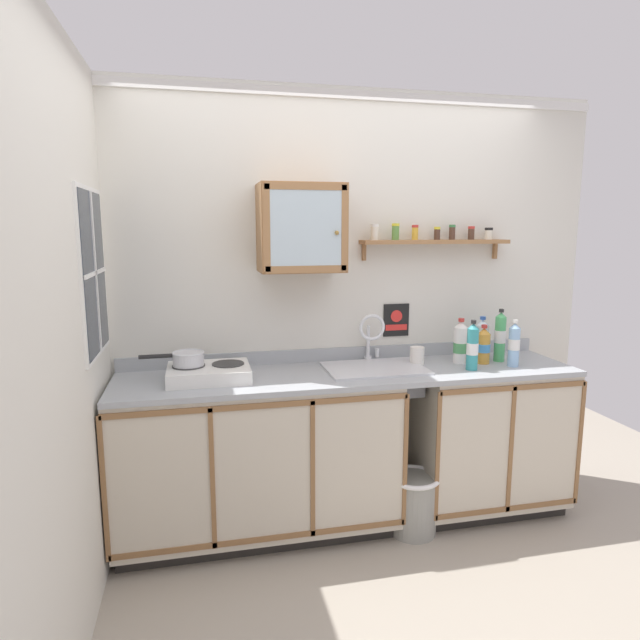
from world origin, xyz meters
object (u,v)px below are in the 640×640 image
object	(u,v)px
hot_plate_stove	(209,373)
mug	(417,355)
bottle_opaque_white_4	(460,343)
wall_cabinet	(301,228)
trash_bin	(413,502)
bottle_soda_green_1	(500,337)
sink	(374,373)
bottle_water_clear_0	(482,340)
saucepan	(187,358)
bottle_water_blue_2	(514,345)
bottle_juice_amber_3	(483,346)
warning_sign	(396,320)
bottle_detergent_teal_5	(472,347)

from	to	relation	value
hot_plate_stove	mug	xyz separation A→B (m)	(1.24, 0.07, 0.02)
bottle_opaque_white_4	wall_cabinet	distance (m)	1.19
hot_plate_stove	trash_bin	world-z (taller)	hot_plate_stove
hot_plate_stove	bottle_soda_green_1	bearing A→B (deg)	1.05
sink	bottle_water_clear_0	size ratio (longest dim) A/B	2.11
sink	bottle_soda_green_1	size ratio (longest dim) A/B	1.76
hot_plate_stove	saucepan	xyz separation A→B (m)	(-0.11, 0.02, 0.08)
sink	hot_plate_stove	bearing A→B (deg)	-178.17
mug	hot_plate_stove	bearing A→B (deg)	-176.73
hot_plate_stove	bottle_water_blue_2	distance (m)	1.78
bottle_soda_green_1	trash_bin	size ratio (longest dim) A/B	0.93
bottle_juice_amber_3	warning_sign	xyz separation A→B (m)	(-0.46, 0.27, 0.13)
wall_cabinet	trash_bin	world-z (taller)	wall_cabinet
bottle_opaque_white_4	wall_cabinet	world-z (taller)	wall_cabinet
trash_bin	hot_plate_stove	bearing A→B (deg)	169.98
sink	warning_sign	xyz separation A→B (m)	(0.22, 0.25, 0.27)
bottle_soda_green_1	bottle_juice_amber_3	distance (m)	0.14
sink	hot_plate_stove	distance (m)	0.96
bottle_water_clear_0	warning_sign	size ratio (longest dim) A/B	1.32
warning_sign	mug	bearing A→B (deg)	-73.20
hot_plate_stove	saucepan	distance (m)	0.14
bottle_opaque_white_4	saucepan	bearing A→B (deg)	-179.38
bottle_juice_amber_3	mug	world-z (taller)	bottle_juice_amber_3
bottle_water_blue_2	warning_sign	xyz separation A→B (m)	(-0.60, 0.38, 0.11)
bottle_detergent_teal_5	mug	world-z (taller)	bottle_detergent_teal_5
trash_bin	mug	bearing A→B (deg)	67.50
mug	bottle_water_blue_2	bearing A→B (deg)	-17.80
sink	bottle_water_blue_2	xyz separation A→B (m)	(0.82, -0.13, 0.16)
bottle_water_clear_0	bottle_soda_green_1	bearing A→B (deg)	-37.97
bottle_water_clear_0	trash_bin	xyz separation A→B (m)	(-0.55, -0.30, -0.87)
bottle_water_blue_2	warning_sign	bearing A→B (deg)	147.79
mug	wall_cabinet	distance (m)	1.03
bottle_detergent_teal_5	bottle_water_blue_2	bearing A→B (deg)	4.15
bottle_juice_amber_3	warning_sign	size ratio (longest dim) A/B	1.15
bottle_water_blue_2	bottle_juice_amber_3	size ratio (longest dim) A/B	1.18
saucepan	bottle_detergent_teal_5	world-z (taller)	bottle_detergent_teal_5
bottle_juice_amber_3	warning_sign	distance (m)	0.55
bottle_water_blue_2	bottle_water_clear_0	bearing A→B (deg)	115.99
trash_bin	sink	bearing A→B (deg)	126.95
warning_sign	trash_bin	xyz separation A→B (m)	(-0.05, -0.48, -0.98)
bottle_water_clear_0	trash_bin	size ratio (longest dim) A/B	0.77
bottle_juice_amber_3	bottle_soda_green_1	bearing A→B (deg)	12.29
bottle_soda_green_1	wall_cabinet	distance (m)	1.39
saucepan	bottle_juice_amber_3	xyz separation A→B (m)	(1.75, -0.02, -0.01)
saucepan	bottle_water_blue_2	world-z (taller)	bottle_water_blue_2
saucepan	trash_bin	xyz separation A→B (m)	(1.24, -0.22, -0.87)
hot_plate_stove	bottle_opaque_white_4	size ratio (longest dim) A/B	1.59
bottle_water_clear_0	bottle_soda_green_1	size ratio (longest dim) A/B	0.84
saucepan	bottle_opaque_white_4	world-z (taller)	bottle_opaque_white_4
bottle_soda_green_1	wall_cabinet	bearing A→B (deg)	175.67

